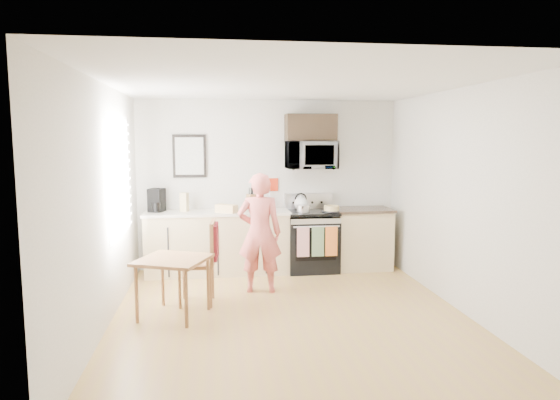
{
  "coord_description": "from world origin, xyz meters",
  "views": [
    {
      "loc": [
        -0.85,
        -5.39,
        2.01
      ],
      "look_at": [
        0.01,
        1.0,
        1.22
      ],
      "focal_mm": 32.0,
      "sensor_mm": 36.0,
      "label": 1
    }
  ],
  "objects": [
    {
      "name": "range",
      "position": [
        0.63,
        1.98,
        0.44
      ],
      "size": [
        0.76,
        0.7,
        1.16
      ],
      "color": "black",
      "rests_on": "floor"
    },
    {
      "name": "knife_block",
      "position": [
        -0.27,
        2.22,
        1.05
      ],
      "size": [
        0.15,
        0.17,
        0.22
      ],
      "primitive_type": "cube",
      "rotation": [
        0.0,
        0.0,
        0.42
      ],
      "color": "brown",
      "rests_on": "countertop_left"
    },
    {
      "name": "window",
      "position": [
        -1.96,
        0.8,
        1.55
      ],
      "size": [
        0.06,
        1.4,
        1.5
      ],
      "color": "silver",
      "rests_on": "left_wall"
    },
    {
      "name": "upper_cabinet",
      "position": [
        0.63,
        2.12,
        2.18
      ],
      "size": [
        0.76,
        0.35,
        0.4
      ],
      "primitive_type": "cube",
      "color": "black",
      "rests_on": "back_wall"
    },
    {
      "name": "back_wall",
      "position": [
        0.0,
        2.3,
        1.3
      ],
      "size": [
        4.0,
        0.04,
        2.6
      ],
      "primitive_type": "cube",
      "color": "beige",
      "rests_on": "floor"
    },
    {
      "name": "front_wall",
      "position": [
        0.0,
        -2.3,
        1.3
      ],
      "size": [
        4.0,
        0.04,
        2.6
      ],
      "primitive_type": "cube",
      "color": "beige",
      "rests_on": "floor"
    },
    {
      "name": "floor",
      "position": [
        0.0,
        0.0,
        0.0
      ],
      "size": [
        4.6,
        4.6,
        0.0
      ],
      "primitive_type": "plane",
      "color": "#AF8A43",
      "rests_on": "ground"
    },
    {
      "name": "fruit_bowl",
      "position": [
        -0.69,
        2.13,
        0.98
      ],
      "size": [
        0.23,
        0.23,
        0.09
      ],
      "color": "silver",
      "rests_on": "countertop_left"
    },
    {
      "name": "countertop_right",
      "position": [
        1.43,
        2.0,
        0.92
      ],
      "size": [
        0.88,
        0.64,
        0.04
      ],
      "primitive_type": "cube",
      "color": "black",
      "rests_on": "cabinet_right"
    },
    {
      "name": "kettle",
      "position": [
        0.47,
        2.05,
        1.04
      ],
      "size": [
        0.21,
        0.21,
        0.26
      ],
      "color": "silver",
      "rests_on": "range"
    },
    {
      "name": "pot",
      "position": [
        0.47,
        1.85,
        0.98
      ],
      "size": [
        0.2,
        0.34,
        0.1
      ],
      "rotation": [
        0.0,
        0.0,
        -0.24
      ],
      "color": "silver",
      "rests_on": "range"
    },
    {
      "name": "left_wall",
      "position": [
        -2.0,
        0.0,
        1.3
      ],
      "size": [
        0.04,
        4.6,
        2.6
      ],
      "primitive_type": "cube",
      "color": "beige",
      "rests_on": "floor"
    },
    {
      "name": "milk_carton",
      "position": [
        -1.28,
        2.05,
        1.08
      ],
      "size": [
        0.14,
        0.14,
        0.28
      ],
      "primitive_type": "cube",
      "rotation": [
        0.0,
        0.0,
        -0.37
      ],
      "color": "tan",
      "rests_on": "countertop_left"
    },
    {
      "name": "person",
      "position": [
        -0.26,
        1.0,
        0.79
      ],
      "size": [
        0.62,
        0.44,
        1.58
      ],
      "primitive_type": "imported",
      "rotation": [
        0.0,
        0.0,
        3.02
      ],
      "color": "#DC493C",
      "rests_on": "floor"
    },
    {
      "name": "microwave",
      "position": [
        0.63,
        2.08,
        1.76
      ],
      "size": [
        0.76,
        0.51,
        0.42
      ],
      "primitive_type": "imported",
      "color": "silver",
      "rests_on": "back_wall"
    },
    {
      "name": "cabinet_right",
      "position": [
        1.43,
        2.0,
        0.45
      ],
      "size": [
        0.84,
        0.6,
        0.9
      ],
      "primitive_type": "cube",
      "color": "#CEB384",
      "rests_on": "floor"
    },
    {
      "name": "ceiling",
      "position": [
        0.0,
        0.0,
        2.6
      ],
      "size": [
        4.0,
        4.6,
        0.04
      ],
      "primitive_type": "cube",
      "color": "silver",
      "rests_on": "back_wall"
    },
    {
      "name": "coffee_maker",
      "position": [
        -1.68,
        2.07,
        1.1
      ],
      "size": [
        0.26,
        0.31,
        0.34
      ],
      "rotation": [
        0.0,
        0.0,
        -0.33
      ],
      "color": "black",
      "rests_on": "countertop_left"
    },
    {
      "name": "wall_trivet",
      "position": [
        0.05,
        2.28,
        1.3
      ],
      "size": [
        0.2,
        0.02,
        0.2
      ],
      "primitive_type": "cube",
      "color": "#B1260F",
      "rests_on": "back_wall"
    },
    {
      "name": "wall_art",
      "position": [
        -1.2,
        2.28,
        1.75
      ],
      "size": [
        0.5,
        0.04,
        0.65
      ],
      "color": "black",
      "rests_on": "back_wall"
    },
    {
      "name": "bread_bag",
      "position": [
        -0.67,
        1.85,
        1.0
      ],
      "size": [
        0.34,
        0.3,
        0.12
      ],
      "primitive_type": "cube",
      "rotation": [
        0.0,
        0.0,
        -0.62
      ],
      "color": "#E1B076",
      "rests_on": "countertop_left"
    },
    {
      "name": "chair",
      "position": [
        -0.93,
        0.61,
        0.66
      ],
      "size": [
        0.51,
        0.46,
        1.02
      ],
      "rotation": [
        0.0,
        0.0,
        -0.07
      ],
      "color": "brown",
      "rests_on": "floor"
    },
    {
      "name": "cabinet_left",
      "position": [
        -0.8,
        2.0,
        0.45
      ],
      "size": [
        2.1,
        0.6,
        0.9
      ],
      "primitive_type": "cube",
      "color": "#CEB384",
      "rests_on": "floor"
    },
    {
      "name": "countertop_left",
      "position": [
        -0.8,
        2.0,
        0.92
      ],
      "size": [
        2.14,
        0.64,
        0.04
      ],
      "primitive_type": "cube",
      "color": "beige",
      "rests_on": "cabinet_left"
    },
    {
      "name": "utensil_crock",
      "position": [
        0.02,
        2.22,
        1.07
      ],
      "size": [
        0.1,
        0.1,
        0.31
      ],
      "color": "#B1260F",
      "rests_on": "countertop_left"
    },
    {
      "name": "cake",
      "position": [
        0.9,
        1.82,
        0.97
      ],
      "size": [
        0.28,
        0.28,
        0.09
      ],
      "color": "black",
      "rests_on": "range"
    },
    {
      "name": "dining_table",
      "position": [
        -1.32,
        0.21,
        0.6
      ],
      "size": [
        0.81,
        0.81,
        0.67
      ],
      "rotation": [
        0.0,
        0.0,
        -0.39
      ],
      "color": "brown",
      "rests_on": "floor"
    },
    {
      "name": "right_wall",
      "position": [
        2.0,
        0.0,
        1.3
      ],
      "size": [
        0.04,
        4.6,
        2.6
      ],
      "primitive_type": "cube",
      "color": "beige",
      "rests_on": "floor"
    }
  ]
}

